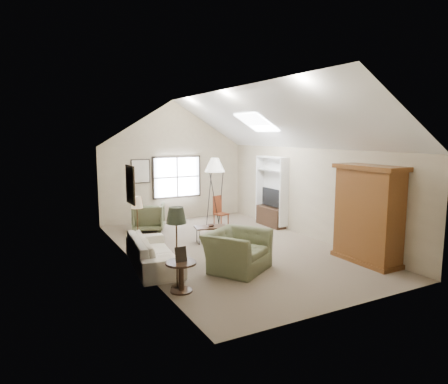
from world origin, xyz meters
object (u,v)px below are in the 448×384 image
armchair_far (149,217)px  coffee_table (211,234)px  armoire (368,214)px  armchair_near (237,251)px  side_table (181,277)px  side_chair (221,211)px  sofa (154,252)px

armchair_far → coffee_table: size_ratio=1.07×
armoire → armchair_near: size_ratio=1.71×
armoire → side_table: 4.47m
armchair_near → side_chair: size_ratio=1.33×
coffee_table → side_table: side_table is taller
side_chair → sofa: bearing=-157.4°
sofa → side_table: sofa is taller
armoire → side_chair: size_ratio=2.28×
armchair_near → coffee_table: (0.47, 2.23, -0.20)m
armchair_far → side_chair: bearing=-168.5°
armoire → side_chair: (-1.26, 4.71, -0.62)m
armoire → sofa: size_ratio=0.97×
armoire → side_chair: armoire is taller
armoire → sofa: armoire is taller
armoire → coffee_table: bearing=127.2°
side_table → coffee_table: bearing=54.5°
armchair_far → side_table: armchair_far is taller
side_table → side_chair: side_chair is taller
armchair_far → armoire: bearing=147.7°
coffee_table → side_chair: 1.94m
side_table → side_chair: 5.35m
coffee_table → side_table: (-1.99, -2.79, 0.07)m
coffee_table → side_chair: (1.13, 1.56, 0.26)m
sofa → side_chair: side_chair is taller
side_table → armoire: bearing=-4.7°
armoire → coffee_table: size_ratio=2.58×
armchair_far → side_table: (-0.92, -4.83, -0.13)m
armchair_near → armchair_far: armchair_near is taller
sofa → armchair_near: (1.52, -1.04, 0.09)m
armoire → side_chair: 4.91m
sofa → side_chair: size_ratio=2.36×
side_table → side_chair: bearing=54.3°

